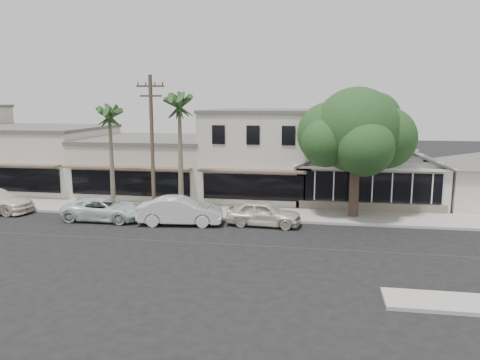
% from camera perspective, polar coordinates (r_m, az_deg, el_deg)
% --- Properties ---
extents(ground, '(140.00, 140.00, 0.00)m').
position_cam_1_polar(ground, '(24.24, 5.80, -8.19)').
color(ground, black).
rests_on(ground, ground).
extents(sidewalk_north, '(90.00, 3.50, 0.15)m').
position_cam_1_polar(sidewalk_north, '(32.10, -7.77, -3.65)').
color(sidewalk_north, '#9E9991').
rests_on(sidewalk_north, ground).
extents(corner_shop, '(10.40, 8.60, 5.10)m').
position_cam_1_polar(corner_shop, '(36.00, 15.21, 1.66)').
color(corner_shop, beige).
rests_on(corner_shop, ground).
extents(row_building_near, '(8.00, 10.00, 6.50)m').
position_cam_1_polar(row_building_near, '(37.04, 2.68, 3.19)').
color(row_building_near, silver).
rests_on(row_building_near, ground).
extents(row_building_midnear, '(10.00, 10.00, 4.20)m').
position_cam_1_polar(row_building_midnear, '(39.29, -10.48, 1.72)').
color(row_building_midnear, beige).
rests_on(row_building_midnear, ground).
extents(row_building_midfar, '(11.00, 10.00, 5.00)m').
position_cam_1_polar(row_building_midfar, '(43.96, -23.47, 2.43)').
color(row_building_midfar, silver).
rests_on(row_building_midfar, ground).
extents(utility_pole, '(1.80, 0.24, 9.00)m').
position_cam_1_polar(utility_pole, '(30.22, -10.67, 4.51)').
color(utility_pole, brown).
rests_on(utility_pole, ground).
extents(car_0, '(4.57, 2.06, 1.52)m').
position_cam_1_polar(car_0, '(28.07, 2.87, -4.06)').
color(car_0, beige).
rests_on(car_0, ground).
extents(car_1, '(5.25, 2.37, 1.67)m').
position_cam_1_polar(car_1, '(28.53, -7.31, -3.75)').
color(car_1, silver).
rests_on(car_1, ground).
extents(car_2, '(5.07, 2.38, 1.40)m').
position_cam_1_polar(car_2, '(30.51, -16.25, -3.44)').
color(car_2, silver).
rests_on(car_2, ground).
extents(shade_tree, '(7.45, 6.74, 8.27)m').
position_cam_1_polar(shade_tree, '(30.23, 13.85, 5.65)').
color(shade_tree, '#4E3A2F').
rests_on(shade_tree, ground).
extents(palm_east, '(3.41, 3.41, 8.28)m').
position_cam_1_polar(palm_east, '(30.03, -7.41, 8.97)').
color(palm_east, '#726651').
rests_on(palm_east, ground).
extents(palm_mid, '(2.76, 2.76, 7.49)m').
position_cam_1_polar(palm_mid, '(31.67, -15.61, 7.50)').
color(palm_mid, '#726651').
rests_on(palm_mid, ground).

